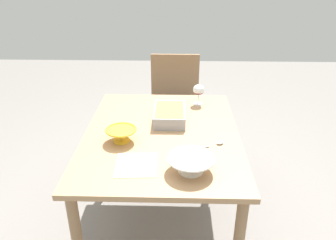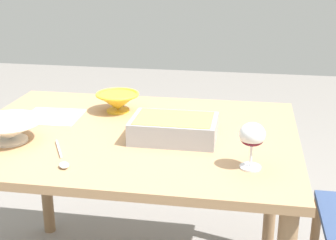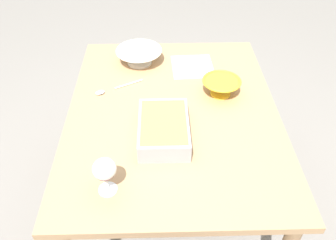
{
  "view_description": "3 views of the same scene",
  "coord_description": "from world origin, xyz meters",
  "px_view_note": "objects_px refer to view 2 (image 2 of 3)",
  "views": [
    {
      "loc": [
        1.76,
        0.09,
        1.68
      ],
      "look_at": [
        -0.09,
        0.04,
        0.76
      ],
      "focal_mm": 35.78,
      "sensor_mm": 36.0,
      "label": 1
    },
    {
      "loc": [
        -0.41,
        1.6,
        1.35
      ],
      "look_at": [
        -0.13,
        -0.01,
        0.77
      ],
      "focal_mm": 51.54,
      "sensor_mm": 36.0,
      "label": 2
    },
    {
      "loc": [
        -1.21,
        0.05,
        1.71
      ],
      "look_at": [
        -0.13,
        0.03,
        0.77
      ],
      "focal_mm": 38.09,
      "sensor_mm": 36.0,
      "label": 3
    }
  ],
  "objects_px": {
    "napkin": "(53,117)",
    "serving_spoon": "(62,159)",
    "wine_glass": "(252,137)",
    "dining_table": "(132,155)",
    "small_bowl": "(8,129)",
    "mixing_bowl": "(118,101)",
    "casserole_dish": "(174,127)"
  },
  "relations": [
    {
      "from": "mixing_bowl",
      "to": "small_bowl",
      "type": "bearing_deg",
      "value": 53.55
    },
    {
      "from": "wine_glass",
      "to": "small_bowl",
      "type": "bearing_deg",
      "value": -5.53
    },
    {
      "from": "wine_glass",
      "to": "napkin",
      "type": "bearing_deg",
      "value": -24.28
    },
    {
      "from": "napkin",
      "to": "serving_spoon",
      "type": "bearing_deg",
      "value": 116.3
    },
    {
      "from": "wine_glass",
      "to": "napkin",
      "type": "xyz_separation_m",
      "value": [
        0.78,
        -0.35,
        -0.1
      ]
    },
    {
      "from": "dining_table",
      "to": "casserole_dish",
      "type": "xyz_separation_m",
      "value": [
        -0.16,
        0.04,
        0.13
      ]
    },
    {
      "from": "dining_table",
      "to": "wine_glass",
      "type": "distance_m",
      "value": 0.53
    },
    {
      "from": "serving_spoon",
      "to": "mixing_bowl",
      "type": "bearing_deg",
      "value": -94.44
    },
    {
      "from": "serving_spoon",
      "to": "wine_glass",
      "type": "bearing_deg",
      "value": -175.06
    },
    {
      "from": "mixing_bowl",
      "to": "serving_spoon",
      "type": "relative_size",
      "value": 0.81
    },
    {
      "from": "casserole_dish",
      "to": "serving_spoon",
      "type": "bearing_deg",
      "value": 38.02
    },
    {
      "from": "small_bowl",
      "to": "napkin",
      "type": "xyz_separation_m",
      "value": [
        -0.04,
        -0.27,
        -0.04
      ]
    },
    {
      "from": "dining_table",
      "to": "mixing_bowl",
      "type": "relative_size",
      "value": 6.79
    },
    {
      "from": "dining_table",
      "to": "small_bowl",
      "type": "distance_m",
      "value": 0.45
    },
    {
      "from": "dining_table",
      "to": "mixing_bowl",
      "type": "bearing_deg",
      "value": -63.38
    },
    {
      "from": "wine_glass",
      "to": "dining_table",
      "type": "bearing_deg",
      "value": -29.12
    },
    {
      "from": "mixing_bowl",
      "to": "wine_glass",
      "type": "bearing_deg",
      "value": 139.54
    },
    {
      "from": "wine_glass",
      "to": "serving_spoon",
      "type": "relative_size",
      "value": 0.66
    },
    {
      "from": "mixing_bowl",
      "to": "serving_spoon",
      "type": "xyz_separation_m",
      "value": [
        0.04,
        0.51,
        -0.04
      ]
    },
    {
      "from": "dining_table",
      "to": "small_bowl",
      "type": "relative_size",
      "value": 5.1
    },
    {
      "from": "napkin",
      "to": "mixing_bowl",
      "type": "bearing_deg",
      "value": -155.24
    },
    {
      "from": "casserole_dish",
      "to": "napkin",
      "type": "xyz_separation_m",
      "value": [
        0.52,
        -0.16,
        -0.04
      ]
    },
    {
      "from": "wine_glass",
      "to": "mixing_bowl",
      "type": "height_order",
      "value": "wine_glass"
    },
    {
      "from": "small_bowl",
      "to": "serving_spoon",
      "type": "height_order",
      "value": "small_bowl"
    },
    {
      "from": "dining_table",
      "to": "mixing_bowl",
      "type": "distance_m",
      "value": 0.28
    },
    {
      "from": "wine_glass",
      "to": "casserole_dish",
      "type": "relative_size",
      "value": 0.49
    },
    {
      "from": "dining_table",
      "to": "wine_glass",
      "type": "height_order",
      "value": "wine_glass"
    },
    {
      "from": "wine_glass",
      "to": "small_bowl",
      "type": "relative_size",
      "value": 0.62
    },
    {
      "from": "casserole_dish",
      "to": "napkin",
      "type": "relative_size",
      "value": 1.35
    },
    {
      "from": "casserole_dish",
      "to": "small_bowl",
      "type": "bearing_deg",
      "value": 11.8
    },
    {
      "from": "small_bowl",
      "to": "napkin",
      "type": "distance_m",
      "value": 0.28
    },
    {
      "from": "mixing_bowl",
      "to": "dining_table",
      "type": "bearing_deg",
      "value": 116.62
    }
  ]
}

